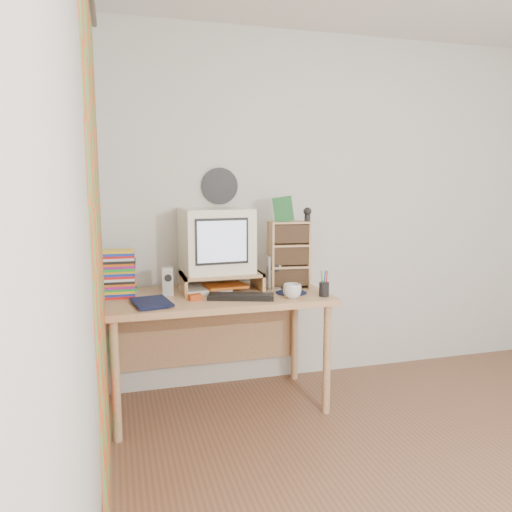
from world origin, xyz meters
TOP-DOWN VIEW (x-y plane):
  - floor at (0.00, 0.00)m, footprint 3.50×3.50m
  - back_wall at (0.00, 1.75)m, footprint 3.50×0.00m
  - left_wall at (-1.75, 0.00)m, footprint 0.00×3.50m
  - curtain at (-1.71, 0.48)m, footprint 0.00×2.20m
  - wall_disc at (-0.93, 1.73)m, footprint 0.25×0.02m
  - desk at (-1.03, 1.44)m, footprint 1.40×0.70m
  - monitor_riser at (-0.98, 1.48)m, footprint 0.52×0.30m
  - crt_monitor at (-1.00, 1.53)m, footprint 0.46×0.46m
  - speaker_left at (-1.33, 1.44)m, footprint 0.07×0.07m
  - speaker_right at (-0.63, 1.45)m, footprint 0.09×0.09m
  - keyboard at (-0.91, 1.22)m, footprint 0.42×0.26m
  - dvd_stack at (-1.62, 1.47)m, footprint 0.21×0.15m
  - cd_rack at (-0.52, 1.45)m, footprint 0.28×0.17m
  - mug at (-0.61, 1.15)m, footprint 0.13×0.13m
  - diary at (-1.55, 1.21)m, footprint 0.28×0.22m
  - mousepad at (-0.56, 1.28)m, footprint 0.24×0.24m
  - pen_cup at (-0.40, 1.14)m, footprint 0.08×0.08m
  - papers at (-1.04, 1.48)m, footprint 0.32×0.25m
  - red_box at (-1.19, 1.26)m, footprint 0.08×0.06m
  - game_box at (-0.57, 1.43)m, footprint 0.13×0.06m
  - webcam at (-0.41, 1.42)m, footprint 0.06×0.06m

SIDE VIEW (x-z plane):
  - floor at x=0.00m, z-range 0.00..0.00m
  - desk at x=-1.03m, z-range 0.24..0.99m
  - mousepad at x=-0.56m, z-range 0.75..0.75m
  - keyboard at x=-0.91m, z-range 0.75..0.78m
  - red_box at x=-1.19m, z-range 0.75..0.79m
  - papers at x=-1.04m, z-range 0.75..0.79m
  - diary at x=-1.55m, z-range 0.75..0.80m
  - mug at x=-0.61m, z-range 0.75..0.84m
  - pen_cup at x=-0.40m, z-range 0.75..0.88m
  - speaker_left at x=-1.33m, z-range 0.75..0.93m
  - monitor_riser at x=-0.98m, z-range 0.78..0.90m
  - speaker_right at x=-0.63m, z-range 0.75..0.97m
  - dvd_stack at x=-1.62m, z-range 0.75..1.03m
  - cd_rack at x=-0.52m, z-range 0.75..1.20m
  - crt_monitor at x=-1.00m, z-range 0.87..1.29m
  - curtain at x=-1.71m, z-range 0.05..2.25m
  - webcam at x=-0.41m, z-range 1.20..1.29m
  - back_wall at x=0.00m, z-range -0.50..3.00m
  - left_wall at x=-1.75m, z-range -0.50..3.00m
  - game_box at x=-0.57m, z-range 1.20..1.36m
  - wall_disc at x=-0.93m, z-range 1.30..1.55m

